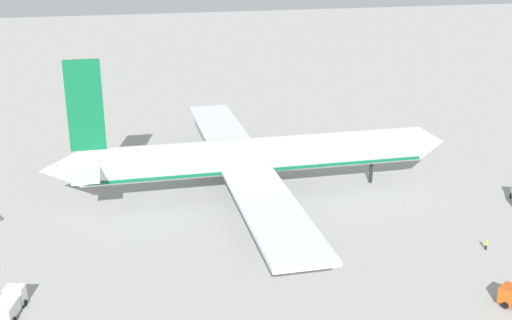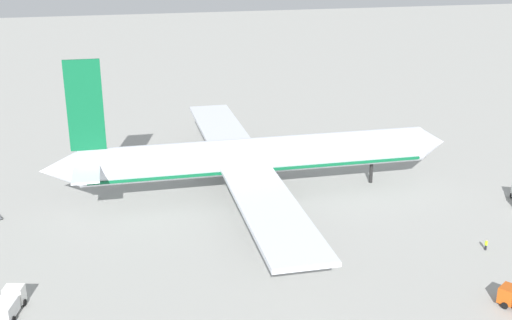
{
  "view_description": "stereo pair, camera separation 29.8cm",
  "coord_description": "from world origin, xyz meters",
  "px_view_note": "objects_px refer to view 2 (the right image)",
  "views": [
    {
      "loc": [
        -27.77,
        -105.76,
        44.95
      ],
      "look_at": [
        -0.1,
        1.56,
        5.84
      ],
      "focal_mm": 44.34,
      "sensor_mm": 36.0,
      "label": 1
    },
    {
      "loc": [
        -27.48,
        -105.84,
        44.95
      ],
      "look_at": [
        -0.1,
        1.56,
        5.84
      ],
      "focal_mm": 44.34,
      "sensor_mm": 36.0,
      "label": 2
    }
  ],
  "objects_px": {
    "airliner": "(251,157)",
    "service_truck_4": "(8,304)",
    "ground_worker_4": "(486,245)",
    "traffic_cone_2": "(397,139)"
  },
  "relations": [
    {
      "from": "airliner",
      "to": "service_truck_4",
      "type": "relative_size",
      "value": 12.52
    },
    {
      "from": "airliner",
      "to": "ground_worker_4",
      "type": "height_order",
      "value": "airliner"
    },
    {
      "from": "service_truck_4",
      "to": "ground_worker_4",
      "type": "xyz_separation_m",
      "value": [
        68.41,
        0.46,
        -0.58
      ]
    },
    {
      "from": "airliner",
      "to": "service_truck_4",
      "type": "xyz_separation_m",
      "value": [
        -39.32,
        -31.45,
        -5.66
      ]
    },
    {
      "from": "service_truck_4",
      "to": "ground_worker_4",
      "type": "bearing_deg",
      "value": 0.39
    },
    {
      "from": "traffic_cone_2",
      "to": "service_truck_4",
      "type": "bearing_deg",
      "value": -145.89
    },
    {
      "from": "ground_worker_4",
      "to": "traffic_cone_2",
      "type": "xyz_separation_m",
      "value": [
        11.91,
        53.94,
        -0.58
      ]
    },
    {
      "from": "airliner",
      "to": "ground_worker_4",
      "type": "bearing_deg",
      "value": -46.82
    },
    {
      "from": "service_truck_4",
      "to": "traffic_cone_2",
      "type": "relative_size",
      "value": 11.77
    },
    {
      "from": "airliner",
      "to": "traffic_cone_2",
      "type": "distance_m",
      "value": 47.47
    }
  ]
}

